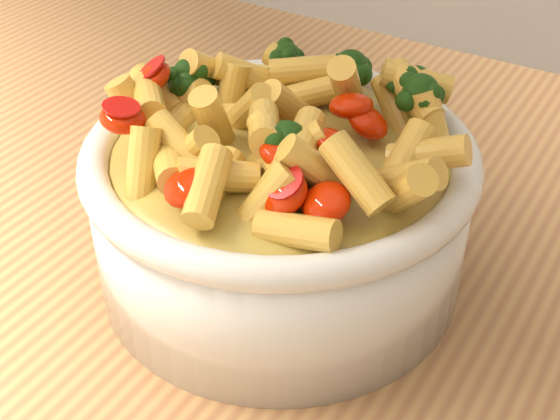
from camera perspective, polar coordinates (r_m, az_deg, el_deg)
The scene contains 3 objects.
table at distance 0.67m, azimuth -2.87°, elevation -8.31°, with size 1.20×0.80×0.90m.
serving_bowl at distance 0.53m, azimuth 0.00°, elevation 0.12°, with size 0.26×0.26×0.11m.
pasta_salad at distance 0.50m, azimuth 0.00°, elevation 6.66°, with size 0.21×0.21×0.05m.
Camera 1 is at (0.28, -0.40, 1.27)m, focal length 50.00 mm.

